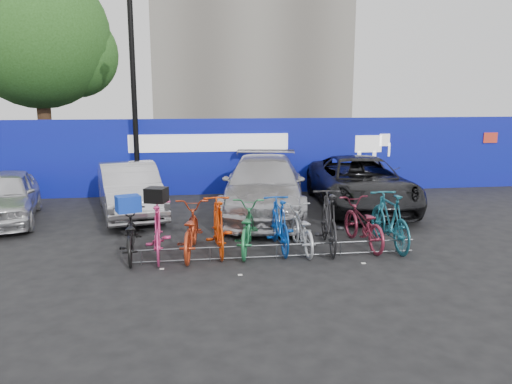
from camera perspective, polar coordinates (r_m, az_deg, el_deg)
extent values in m
plane|color=black|center=(10.44, 1.77, -6.56)|extent=(100.00, 100.00, 0.00)
cube|color=#0B199C|center=(16.01, -1.73, 4.11)|extent=(22.00, 0.15, 2.40)
cube|color=white|center=(15.79, -5.33, 5.61)|extent=(5.00, 0.02, 0.55)
cube|color=white|center=(16.84, 12.73, 5.39)|extent=(1.20, 0.02, 0.90)
cube|color=red|center=(18.76, 25.22, 5.64)|extent=(0.50, 0.02, 0.35)
cylinder|color=#382314|center=(20.55, -22.96, 7.06)|extent=(0.50, 0.50, 4.00)
sphere|color=#214816|center=(20.61, -23.67, 15.95)|extent=(5.20, 5.20, 5.20)
sphere|color=#214816|center=(20.57, -19.98, 14.54)|extent=(3.20, 3.20, 3.20)
cylinder|color=black|center=(15.28, -13.75, 10.23)|extent=(0.16, 0.16, 6.00)
cylinder|color=#595B60|center=(9.79, 2.36, -6.07)|extent=(5.60, 0.03, 0.03)
cylinder|color=#595B60|center=(9.87, 2.35, -7.34)|extent=(5.60, 0.03, 0.03)
cylinder|color=#595B60|center=(9.74, -13.01, -7.31)|extent=(0.03, 0.03, 0.28)
cylinder|color=#595B60|center=(9.70, -5.29, -7.14)|extent=(0.03, 0.03, 0.28)
cylinder|color=#595B60|center=(9.84, 2.35, -6.85)|extent=(0.03, 0.03, 0.28)
cylinder|color=#595B60|center=(10.14, 9.65, -6.45)|extent=(0.03, 0.03, 0.28)
cylinder|color=#595B60|center=(10.59, 16.42, -5.99)|extent=(0.03, 0.03, 0.28)
imported|color=silver|center=(13.96, -26.90, -0.47)|extent=(2.26, 4.04, 1.30)
imported|color=#B4B3B8|center=(13.65, -14.23, 0.29)|extent=(2.30, 4.33, 1.35)
imported|color=#B3B2B8|center=(13.26, 0.90, 0.67)|extent=(2.99, 5.50, 1.51)
imported|color=black|center=(14.26, 11.82, 1.01)|extent=(2.81, 5.33, 1.43)
imported|color=black|center=(10.10, -14.23, -4.78)|extent=(0.77, 1.82, 0.93)
imported|color=#E0377D|center=(9.98, -11.16, -4.28)|extent=(0.62, 1.88, 1.12)
imported|color=#A83518|center=(10.05, -7.55, -4.34)|extent=(0.87, 2.00, 1.02)
imported|color=#D43C09|center=(10.13, -4.33, -3.82)|extent=(0.59, 1.90, 1.13)
imported|color=#227A43|center=(10.18, -1.10, -4.12)|extent=(1.02, 1.98, 0.99)
imported|color=#0A3C9E|center=(10.27, 2.67, -3.65)|extent=(0.55, 1.85, 1.11)
imported|color=#B1B4BA|center=(10.28, 5.19, -4.26)|extent=(0.64, 1.73, 0.90)
imported|color=black|center=(10.41, 8.33, -3.22)|extent=(0.85, 2.10, 1.23)
imported|color=maroon|center=(10.75, 12.10, -3.55)|extent=(0.83, 1.94, 0.99)
imported|color=#195D70|center=(10.79, 15.03, -3.09)|extent=(0.59, 1.98, 1.18)
cube|color=#1036BB|center=(9.95, -14.41, -1.31)|extent=(0.54, 0.47, 0.32)
cube|color=black|center=(9.82, -11.32, -0.33)|extent=(0.48, 0.46, 0.29)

